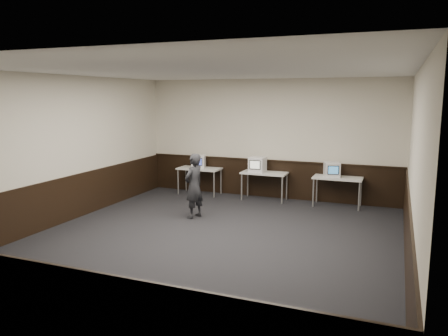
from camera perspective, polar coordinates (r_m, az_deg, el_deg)
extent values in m
plane|color=black|center=(8.50, -1.80, -9.47)|extent=(8.00, 8.00, 0.00)
plane|color=white|center=(8.06, -1.92, 12.60)|extent=(8.00, 8.00, 0.00)
plane|color=silver|center=(11.87, 5.92, 3.80)|extent=(7.00, 0.00, 7.00)
plane|color=silver|center=(4.80, -21.43, -5.12)|extent=(7.00, 0.00, 7.00)
plane|color=silver|center=(10.04, -20.49, 2.24)|extent=(0.00, 8.00, 8.00)
plane|color=silver|center=(7.46, 23.59, -0.26)|extent=(0.00, 8.00, 8.00)
cube|color=black|center=(12.01, 5.80, -1.44)|extent=(6.98, 0.04, 1.00)
cube|color=black|center=(5.19, -20.52, -16.91)|extent=(6.98, 0.04, 1.00)
cube|color=black|center=(10.22, -20.05, -3.90)|extent=(0.04, 7.98, 1.00)
cube|color=black|center=(7.71, 22.90, -8.34)|extent=(0.04, 7.98, 1.00)
cube|color=black|center=(11.90, 5.82, 1.00)|extent=(6.98, 0.06, 0.04)
cube|color=silver|center=(12.27, -3.23, -0.08)|extent=(1.20, 0.60, 0.04)
cylinder|color=#999999|center=(12.36, -6.01, -1.81)|extent=(0.04, 0.04, 0.71)
cylinder|color=#999999|center=(11.90, -1.32, -2.21)|extent=(0.04, 0.04, 0.71)
cylinder|color=#999999|center=(12.80, -4.97, -1.41)|extent=(0.04, 0.04, 0.71)
cylinder|color=#999999|center=(12.35, -0.41, -1.77)|extent=(0.04, 0.04, 0.71)
cube|color=silver|center=(11.61, 5.30, -0.65)|extent=(1.20, 0.60, 0.04)
cylinder|color=#999999|center=(11.61, 2.32, -2.50)|extent=(0.04, 0.04, 0.71)
cylinder|color=#999999|center=(11.30, 7.59, -2.91)|extent=(0.04, 0.04, 0.71)
cylinder|color=#999999|center=(12.08, 3.11, -2.04)|extent=(0.04, 0.04, 0.71)
cylinder|color=#999999|center=(11.78, 8.19, -2.42)|extent=(0.04, 0.04, 0.71)
cube|color=silver|center=(11.23, 14.64, -1.26)|extent=(1.20, 0.60, 0.04)
cylinder|color=#999999|center=(11.14, 11.58, -3.20)|extent=(0.04, 0.04, 0.71)
cylinder|color=#999999|center=(11.01, 17.23, -3.59)|extent=(0.04, 0.04, 0.71)
cylinder|color=#999999|center=(11.62, 12.03, -2.69)|extent=(0.04, 0.04, 0.71)
cylinder|color=#999999|center=(11.50, 17.44, -3.06)|extent=(0.04, 0.04, 0.71)
cube|color=white|center=(12.26, -3.34, 0.86)|extent=(0.45, 0.46, 0.36)
cube|color=black|center=(12.07, -3.49, 0.81)|extent=(0.26, 0.09, 0.22)
cube|color=#344099|center=(12.06, -3.49, 0.80)|extent=(0.23, 0.07, 0.18)
cube|color=white|center=(11.61, 4.40, 0.47)|extent=(0.41, 0.43, 0.40)
cube|color=black|center=(11.41, 4.06, 0.42)|extent=(0.30, 0.02, 0.24)
cube|color=beige|center=(11.40, 4.05, 0.41)|extent=(0.26, 0.01, 0.20)
cube|color=white|center=(11.21, 13.91, -0.20)|extent=(0.47, 0.48, 0.37)
cube|color=black|center=(11.01, 14.09, -0.27)|extent=(0.27, 0.10, 0.22)
cube|color=teal|center=(11.01, 14.10, -0.28)|extent=(0.23, 0.08, 0.18)
imported|color=black|center=(9.90, -3.95, -2.35)|extent=(0.49, 0.61, 1.48)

